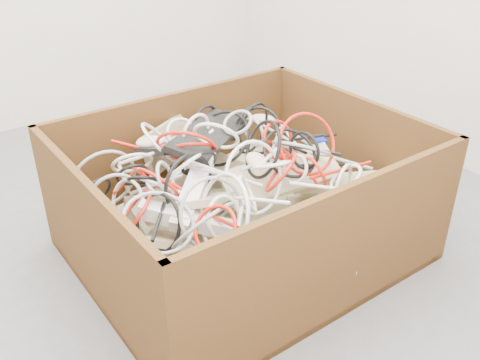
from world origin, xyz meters
TOP-DOWN VIEW (x-y plane):
  - ground at (0.00, 0.00)m, footprint 3.00×3.00m
  - cardboard_box at (0.20, -0.20)m, footprint 1.16×0.96m
  - keyboard_pile at (0.22, -0.17)m, footprint 1.05×1.03m
  - mice_scatter at (0.11, -0.16)m, footprint 0.82×0.62m
  - power_strip_left at (-0.02, -0.27)m, footprint 0.29×0.27m
  - power_strip_right at (-0.10, -0.35)m, footprint 0.25×0.25m
  - vga_plug at (0.60, -0.19)m, footprint 0.05×0.05m
  - cable_tangle at (0.10, -0.20)m, footprint 1.07×0.85m

SIDE VIEW (x-z plane):
  - ground at x=0.00m, z-range 0.00..0.00m
  - cardboard_box at x=0.20m, z-range -0.12..0.39m
  - keyboard_pile at x=0.22m, z-range 0.10..0.47m
  - power_strip_right at x=-0.10m, z-range 0.30..0.39m
  - vga_plug at x=0.60m, z-range 0.34..0.37m
  - mice_scatter at x=0.11m, z-range 0.29..0.45m
  - power_strip_left at x=-0.02m, z-range 0.31..0.45m
  - cable_tangle at x=0.10m, z-range 0.17..0.62m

